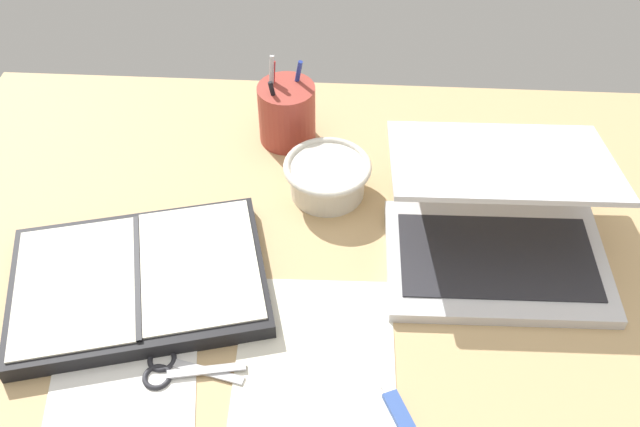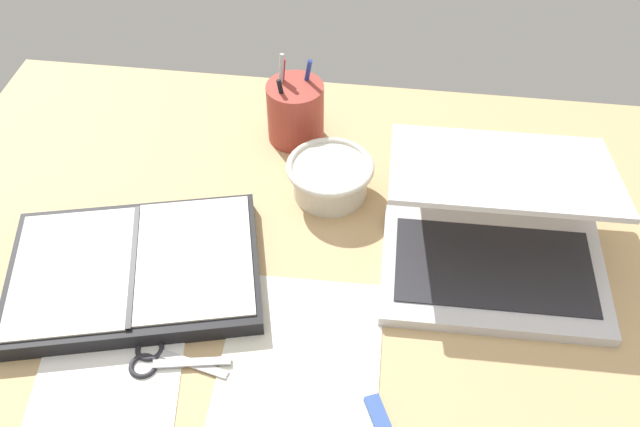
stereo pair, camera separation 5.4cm
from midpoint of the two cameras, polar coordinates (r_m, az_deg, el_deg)
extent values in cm
cube|color=tan|center=(105.44, 3.01, -6.01)|extent=(140.00, 100.00, 2.00)
cube|color=silver|center=(108.67, 15.04, -4.44)|extent=(32.95, 23.11, 1.80)
cube|color=#232328|center=(107.92, 15.14, -4.09)|extent=(28.93, 16.74, 0.24)
cube|color=silver|center=(106.68, 15.87, 3.40)|extent=(32.95, 22.82, 5.28)
cube|color=silver|center=(106.40, 15.88, 3.19)|extent=(30.30, 20.47, 4.36)
cylinder|color=silver|center=(115.89, 2.13, 2.69)|extent=(12.12, 12.12, 5.57)
torus|color=silver|center=(114.02, 2.17, 3.72)|extent=(14.26, 14.26, 1.14)
cylinder|color=#9E382D|center=(125.28, -0.73, 8.09)|extent=(9.93, 9.93, 10.83)
cylinder|color=black|center=(122.49, -1.49, 8.10)|extent=(3.06, 1.97, 12.22)
cylinder|color=#233899|center=(125.57, -0.03, 9.66)|extent=(3.23, 2.00, 13.91)
cylinder|color=#B21E1E|center=(124.76, -1.91, 9.26)|extent=(1.66, 3.97, 13.45)
cylinder|color=#B7B7BC|center=(124.29, -1.95, 9.43)|extent=(1.44, 3.89, 14.64)
cube|color=black|center=(107.12, -13.18, -4.52)|extent=(41.20, 33.67, 2.70)
cube|color=silver|center=(107.65, -17.89, -4.35)|extent=(22.00, 26.71, 0.30)
cube|color=silver|center=(105.06, -8.63, -3.62)|extent=(22.00, 26.71, 0.30)
cube|color=black|center=(105.90, -13.33, -3.95)|extent=(6.64, 22.71, 0.30)
cube|color=#B7B7BC|center=(96.99, -8.62, -11.74)|extent=(10.32, 3.11, 0.30)
cube|color=#B7B7BC|center=(97.24, -8.60, -11.84)|extent=(10.28, 3.51, 0.30)
torus|color=#232328|center=(98.18, -12.40, -11.88)|extent=(3.90, 3.90, 0.70)
torus|color=#232328|center=(99.51, -11.94, -10.62)|extent=(3.90, 3.90, 0.70)
cube|color=silver|center=(96.94, 0.08, -11.52)|extent=(21.76, 27.35, 0.16)
cube|color=white|center=(97.21, -15.32, -13.93)|extent=(22.07, 25.01, 0.16)
cube|color=#33519E|center=(92.52, 6.48, -15.97)|extent=(4.32, 6.29, 1.00)
cube|color=silver|center=(94.10, 5.65, -14.15)|extent=(1.59, 1.59, 0.60)
camera|label=1|loc=(0.03, -88.52, 1.50)|focal=40.00mm
camera|label=2|loc=(0.03, 91.48, -1.50)|focal=40.00mm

